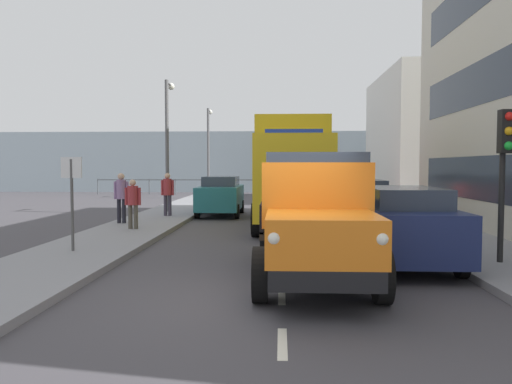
# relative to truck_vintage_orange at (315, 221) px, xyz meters

# --- Properties ---
(ground_plane) EXTENTS (80.00, 80.00, 0.00)m
(ground_plane) POSITION_rel_truck_vintage_orange_xyz_m (0.62, -9.48, -1.18)
(ground_plane) COLOR #423F44
(sidewalk_left) EXTENTS (2.63, 38.25, 0.15)m
(sidewalk_left) POSITION_rel_truck_vintage_orange_xyz_m (-4.29, -9.48, -1.10)
(sidewalk_left) COLOR gray
(sidewalk_left) RESTS_ON ground_plane
(sidewalk_right) EXTENTS (2.63, 38.25, 0.15)m
(sidewalk_right) POSITION_rel_truck_vintage_orange_xyz_m (5.52, -9.48, -1.10)
(sidewalk_right) COLOR gray
(sidewalk_right) RESTS_ON ground_plane
(road_centreline_markings) EXTENTS (0.12, 33.72, 0.01)m
(road_centreline_markings) POSITION_rel_truck_vintage_orange_xyz_m (0.62, -8.33, -1.17)
(road_centreline_markings) COLOR silver
(road_centreline_markings) RESTS_ON ground_plane
(building_far_block) EXTENTS (8.26, 10.44, 7.82)m
(building_far_block) POSITION_rel_truck_vintage_orange_xyz_m (-9.73, -22.25, 2.73)
(building_far_block) COLOR silver
(building_far_block) RESTS_ON ground_plane
(sea_horizon) EXTENTS (80.00, 0.80, 5.00)m
(sea_horizon) POSITION_rel_truck_vintage_orange_xyz_m (0.62, -31.60, 1.32)
(sea_horizon) COLOR #84939E
(sea_horizon) RESTS_ON ground_plane
(seawall_railing) EXTENTS (28.08, 0.08, 1.20)m
(seawall_railing) POSITION_rel_truck_vintage_orange_xyz_m (0.62, -28.00, -0.26)
(seawall_railing) COLOR #4C5156
(seawall_railing) RESTS_ON ground_plane
(truck_vintage_orange) EXTENTS (2.17, 5.64, 2.43)m
(truck_vintage_orange) POSITION_rel_truck_vintage_orange_xyz_m (0.00, 0.00, 0.00)
(truck_vintage_orange) COLOR black
(truck_vintage_orange) RESTS_ON ground_plane
(lorry_cargo_yellow) EXTENTS (2.58, 8.20, 3.87)m
(lorry_cargo_yellow) POSITION_rel_truck_vintage_orange_xyz_m (0.24, -8.86, 0.90)
(lorry_cargo_yellow) COLOR gold
(lorry_cargo_yellow) RESTS_ON ground_plane
(car_navy_kerbside_near) EXTENTS (1.90, 4.41, 1.72)m
(car_navy_kerbside_near) POSITION_rel_truck_vintage_orange_xyz_m (-2.03, -1.94, -0.28)
(car_navy_kerbside_near) COLOR navy
(car_navy_kerbside_near) RESTS_ON ground_plane
(car_black_kerbside_1) EXTENTS (1.89, 4.41, 1.72)m
(car_black_kerbside_1) POSITION_rel_truck_vintage_orange_xyz_m (-2.03, -7.94, -0.28)
(car_black_kerbside_1) COLOR black
(car_black_kerbside_1) RESTS_ON ground_plane
(car_red_kerbside_2) EXTENTS (1.87, 4.57, 1.72)m
(car_red_kerbside_2) POSITION_rel_truck_vintage_orange_xyz_m (-2.03, -14.19, -0.28)
(car_red_kerbside_2) COLOR #B21E1E
(car_red_kerbside_2) RESTS_ON ground_plane
(car_silver_kerbside_3) EXTENTS (1.85, 4.31, 1.72)m
(car_silver_kerbside_3) POSITION_rel_truck_vintage_orange_xyz_m (-2.03, -20.07, -0.28)
(car_silver_kerbside_3) COLOR #B7BABF
(car_silver_kerbside_3) RESTS_ON ground_plane
(car_teal_oppositeside_0) EXTENTS (1.84, 3.93, 1.72)m
(car_teal_oppositeside_0) POSITION_rel_truck_vintage_orange_xyz_m (3.26, -12.42, -0.28)
(car_teal_oppositeside_0) COLOR #1E6670
(car_teal_oppositeside_0) RESTS_ON ground_plane
(pedestrian_with_bag) EXTENTS (0.53, 0.34, 1.60)m
(pedestrian_with_bag) POSITION_rel_truck_vintage_orange_xyz_m (5.41, -6.57, -0.09)
(pedestrian_with_bag) COLOR #4C473D
(pedestrian_with_bag) RESTS_ON sidewalk_right
(pedestrian_couple_a) EXTENTS (0.53, 0.34, 1.78)m
(pedestrian_couple_a) POSITION_rel_truck_vintage_orange_xyz_m (6.29, -8.13, 0.02)
(pedestrian_couple_a) COLOR black
(pedestrian_couple_a) RESTS_ON sidewalk_right
(pedestrian_by_lamp) EXTENTS (0.53, 0.34, 1.74)m
(pedestrian_by_lamp) POSITION_rel_truck_vintage_orange_xyz_m (5.24, -10.77, -0.00)
(pedestrian_by_lamp) COLOR #383342
(pedestrian_by_lamp) RESTS_ON sidewalk_right
(traffic_light_near) EXTENTS (0.28, 0.41, 3.20)m
(traffic_light_near) POSITION_rel_truck_vintage_orange_xyz_m (-4.02, -1.41, 1.29)
(traffic_light_near) COLOR black
(traffic_light_near) RESTS_ON sidewalk_left
(lamp_post_promenade) EXTENTS (0.32, 1.14, 5.85)m
(lamp_post_promenade) POSITION_rel_truck_vintage_orange_xyz_m (5.69, -12.89, 2.50)
(lamp_post_promenade) COLOR #59595B
(lamp_post_promenade) RESTS_ON sidewalk_right
(lamp_post_far) EXTENTS (0.32, 1.14, 5.82)m
(lamp_post_far) POSITION_rel_truck_vintage_orange_xyz_m (5.40, -23.51, 2.49)
(lamp_post_far) COLOR #59595B
(lamp_post_far) RESTS_ON sidewalk_right
(street_sign) EXTENTS (0.50, 0.07, 2.25)m
(street_sign) POSITION_rel_truck_vintage_orange_xyz_m (5.63, -2.43, 0.50)
(street_sign) COLOR #4C4C4C
(street_sign) RESTS_ON sidewalk_right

